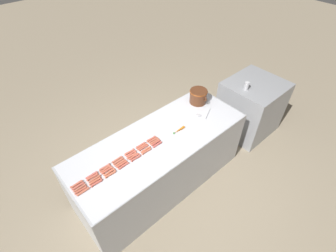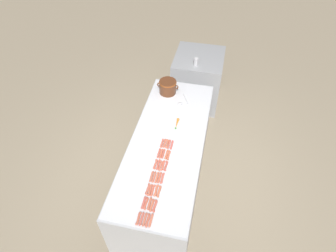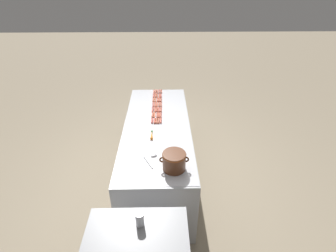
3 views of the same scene
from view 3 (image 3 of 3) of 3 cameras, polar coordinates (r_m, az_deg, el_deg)
name	(u,v)px [view 3 (image 3 of 3)]	position (r m, az deg, el deg)	size (l,w,h in m)	color
ground_plane	(158,174)	(3.94, -2.20, -10.68)	(20.00, 20.00, 0.00)	gray
griddle_counter	(158,151)	(3.65, -2.34, -5.59)	(0.88, 2.32, 0.88)	#ADAFB5
hot_dog_0	(161,91)	(4.33, -1.53, 7.76)	(0.03, 0.14, 0.02)	#C15F47
hot_dog_1	(161,96)	(4.17, -1.58, 6.80)	(0.03, 0.14, 0.02)	#C15B4F
hot_dog_2	(161,100)	(4.03, -1.58, 5.86)	(0.03, 0.14, 0.02)	#C26450
hot_dog_3	(161,104)	(3.89, -1.57, 4.84)	(0.03, 0.14, 0.02)	#C3664F
hot_dog_4	(161,110)	(3.75, -1.59, 3.69)	(0.03, 0.14, 0.02)	#CA624C
hot_dog_5	(161,115)	(3.60, -1.60, 2.48)	(0.02, 0.14, 0.02)	#C55F4C
hot_dog_6	(161,121)	(3.47, -1.63, 1.23)	(0.03, 0.14, 0.02)	#CB614C
hot_dog_7	(159,91)	(4.33, -1.95, 7.74)	(0.03, 0.14, 0.02)	#C55F4F
hot_dog_8	(159,96)	(4.18, -1.92, 6.82)	(0.03, 0.14, 0.02)	#C55D47
hot_dog_9	(159,100)	(4.04, -1.94, 5.89)	(0.03, 0.14, 0.02)	#C16048
hot_dog_10	(159,104)	(3.89, -1.99, 4.84)	(0.02, 0.14, 0.02)	#C4664E
hot_dog_11	(159,110)	(3.74, -2.08, 3.66)	(0.03, 0.14, 0.02)	#CB5B4A
hot_dog_12	(159,115)	(3.61, -2.03, 2.48)	(0.03, 0.14, 0.02)	#CB6247
hot_dog_13	(159,121)	(3.47, -2.12, 1.17)	(0.03, 0.14, 0.02)	#C3624B
hot_dog_14	(158,91)	(4.33, -2.35, 7.73)	(0.03, 0.14, 0.02)	#BF654D
hot_dog_15	(157,96)	(4.17, -2.41, 6.79)	(0.02, 0.14, 0.02)	#BF6449
hot_dog_16	(157,100)	(4.04, -2.38, 5.87)	(0.03, 0.14, 0.02)	#CC6049
hot_dog_17	(157,105)	(3.89, -2.46, 4.83)	(0.03, 0.14, 0.02)	#CD674B
hot_dog_18	(157,109)	(3.75, -2.50, 3.74)	(0.03, 0.14, 0.02)	#C7664F
hot_dog_19	(157,115)	(3.60, -2.50, 2.46)	(0.03, 0.14, 0.02)	#C05A47
hot_dog_20	(156,121)	(3.47, -2.61, 1.16)	(0.03, 0.14, 0.02)	#C26649
hot_dog_21	(156,91)	(4.33, -2.75, 7.74)	(0.03, 0.14, 0.02)	#C45D47
hot_dog_22	(156,95)	(4.18, -2.78, 6.85)	(0.03, 0.14, 0.02)	#C86447
hot_dog_23	(155,100)	(4.03, -2.85, 5.83)	(0.03, 0.14, 0.02)	#CE6748
hot_dog_24	(155,105)	(3.89, -2.86, 4.80)	(0.03, 0.14, 0.02)	#CD6147
hot_dog_25	(155,110)	(3.75, -2.92, 3.66)	(0.03, 0.14, 0.02)	#CD614A
hot_dog_26	(154,115)	(3.61, -3.06, 2.45)	(0.02, 0.14, 0.02)	#CA6849
hot_dog_27	(155,121)	(3.47, -3.04, 1.19)	(0.02, 0.14, 0.02)	#C45A48
hot_dog_28	(154,92)	(4.32, -3.16, 7.69)	(0.02, 0.14, 0.02)	#CE684D
hot_dog_29	(154,95)	(4.19, -3.21, 6.84)	(0.03, 0.14, 0.02)	#CB5A4A
hot_dog_30	(153,100)	(4.04, -3.30, 5.85)	(0.03, 0.14, 0.02)	#CD6748
hot_dog_31	(153,105)	(3.89, -3.32, 4.79)	(0.03, 0.14, 0.02)	#CD5F4F
hot_dog_32	(153,110)	(3.75, -3.43, 3.65)	(0.03, 0.14, 0.02)	#C1594A
hot_dog_33	(153,115)	(3.61, -3.46, 2.51)	(0.03, 0.14, 0.02)	#CB6448
hot_dog_34	(152,121)	(3.48, -3.59, 1.21)	(0.03, 0.14, 0.02)	#CD5A50
bean_pot	(174,160)	(2.63, 1.38, -7.66)	(0.31, 0.25, 0.20)	#562D19
serving_spoon	(152,158)	(2.83, -3.61, -7.06)	(0.16, 0.26, 0.02)	#B7B7BC
carrot	(152,135)	(3.18, -3.65, -1.96)	(0.03, 0.18, 0.03)	orange
soda_can	(140,220)	(2.14, -6.32, -20.08)	(0.07, 0.07, 0.12)	#BCBCC1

